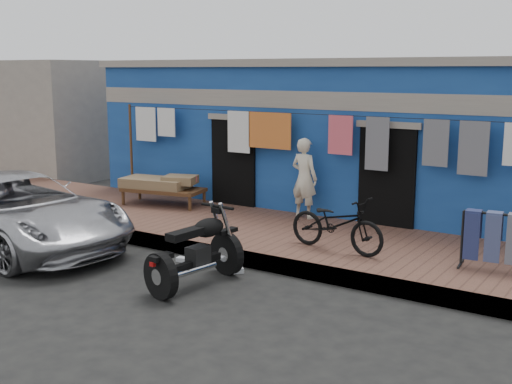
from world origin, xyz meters
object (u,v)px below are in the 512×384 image
(seated_person, at_px, (304,178))
(motorcycle, at_px, (195,249))
(bicycle, at_px, (337,217))
(car, at_px, (17,210))
(charpoy, at_px, (163,191))

(seated_person, xyz_separation_m, motorcycle, (0.32, -3.84, -0.48))
(seated_person, height_order, bicycle, seated_person)
(seated_person, xyz_separation_m, bicycle, (1.59, -1.78, -0.25))
(seated_person, relative_size, bicycle, 0.94)
(car, height_order, bicycle, car)
(car, distance_m, charpoy, 3.40)
(charpoy, bearing_deg, motorcycle, -43.12)
(charpoy, bearing_deg, bicycle, -14.17)
(motorcycle, bearing_deg, seated_person, 99.67)
(car, bearing_deg, seated_person, -36.84)
(car, xyz_separation_m, seated_person, (3.64, 3.95, 0.36))
(seated_person, distance_m, motorcycle, 3.88)
(charpoy, bearing_deg, seated_person, 10.45)
(bicycle, bearing_deg, seated_person, 47.92)
(seated_person, bearing_deg, bicycle, 139.72)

